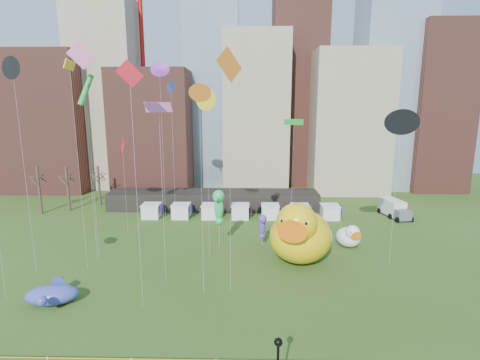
{
  "coord_description": "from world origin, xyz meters",
  "views": [
    {
      "loc": [
        2.16,
        -22.31,
        18.2
      ],
      "look_at": [
        1.51,
        8.72,
        12.0
      ],
      "focal_mm": 27.0,
      "sensor_mm": 36.0,
      "label": 1
    }
  ],
  "objects_px": {
    "whale_inflatable": "(53,294)",
    "box_truck": "(393,208)",
    "big_duck": "(300,233)",
    "small_duck": "(349,236)",
    "seahorse_purple": "(262,225)",
    "seahorse_green": "(219,205)"
  },
  "relations": [
    {
      "from": "small_duck",
      "to": "seahorse_purple",
      "type": "xyz_separation_m",
      "value": [
        -11.52,
        0.16,
        1.45
      ]
    },
    {
      "from": "seahorse_green",
      "to": "whale_inflatable",
      "type": "xyz_separation_m",
      "value": [
        -14.69,
        -14.4,
        -4.89
      ]
    },
    {
      "from": "small_duck",
      "to": "seahorse_purple",
      "type": "height_order",
      "value": "seahorse_purple"
    },
    {
      "from": "seahorse_purple",
      "to": "small_duck",
      "type": "bearing_deg",
      "value": -5.31
    },
    {
      "from": "small_duck",
      "to": "box_truck",
      "type": "relative_size",
      "value": 0.65
    },
    {
      "from": "seahorse_green",
      "to": "seahorse_purple",
      "type": "relative_size",
      "value": 1.79
    },
    {
      "from": "seahorse_green",
      "to": "box_truck",
      "type": "height_order",
      "value": "seahorse_green"
    },
    {
      "from": "big_duck",
      "to": "whale_inflatable",
      "type": "xyz_separation_m",
      "value": [
        -24.66,
        -9.82,
        -2.64
      ]
    },
    {
      "from": "seahorse_purple",
      "to": "box_truck",
      "type": "bearing_deg",
      "value": 26.72
    },
    {
      "from": "whale_inflatable",
      "to": "box_truck",
      "type": "height_order",
      "value": "box_truck"
    },
    {
      "from": "seahorse_green",
      "to": "whale_inflatable",
      "type": "height_order",
      "value": "seahorse_green"
    },
    {
      "from": "big_duck",
      "to": "small_duck",
      "type": "height_order",
      "value": "big_duck"
    },
    {
      "from": "small_duck",
      "to": "seahorse_green",
      "type": "xyz_separation_m",
      "value": [
        -17.27,
        -0.4,
        4.34
      ]
    },
    {
      "from": "big_duck",
      "to": "small_duck",
      "type": "xyz_separation_m",
      "value": [
        7.3,
        4.98,
        -2.1
      ]
    },
    {
      "from": "whale_inflatable",
      "to": "box_truck",
      "type": "relative_size",
      "value": 0.87
    },
    {
      "from": "seahorse_green",
      "to": "seahorse_purple",
      "type": "bearing_deg",
      "value": 17.13
    },
    {
      "from": "big_duck",
      "to": "seahorse_green",
      "type": "bearing_deg",
      "value": 174.21
    },
    {
      "from": "small_duck",
      "to": "whale_inflatable",
      "type": "xyz_separation_m",
      "value": [
        -31.96,
        -14.8,
        -0.54
      ]
    },
    {
      "from": "small_duck",
      "to": "seahorse_green",
      "type": "relative_size",
      "value": 0.58
    },
    {
      "from": "big_duck",
      "to": "box_truck",
      "type": "height_order",
      "value": "big_duck"
    },
    {
      "from": "whale_inflatable",
      "to": "small_duck",
      "type": "bearing_deg",
      "value": 14.33
    },
    {
      "from": "box_truck",
      "to": "big_duck",
      "type": "bearing_deg",
      "value": -144.93
    }
  ]
}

